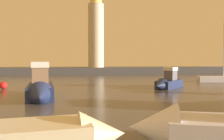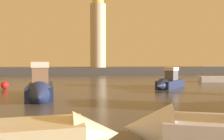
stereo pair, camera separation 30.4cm
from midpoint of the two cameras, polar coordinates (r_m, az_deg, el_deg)
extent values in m
plane|color=#4C4742|center=(28.65, 0.73, -3.73)|extent=(220.00, 220.00, 0.00)
cube|color=#423F3D|center=(54.55, -3.35, -0.13)|extent=(89.06, 6.71, 1.55)
cylinder|color=beige|center=(54.81, -4.32, 8.74)|extent=(3.80, 3.80, 15.36)
cylinder|color=#F2CC59|center=(56.49, -4.34, 17.59)|extent=(2.85, 2.85, 2.15)
cube|color=#1E284C|center=(19.22, -18.35, -5.16)|extent=(2.81, 5.78, 1.04)
cone|color=#1E284C|center=(15.99, -18.65, -6.44)|extent=(2.14, 2.04, 1.89)
cube|color=#8C6647|center=(19.86, -18.33, -1.41)|extent=(1.54, 1.93, 1.39)
cube|color=silver|center=(19.82, -18.37, 1.30)|extent=(1.70, 2.12, 0.49)
cone|color=silver|center=(8.27, 9.29, -14.60)|extent=(2.19, 2.27, 1.85)
cone|color=beige|center=(7.26, -3.67, -16.33)|extent=(1.63, 1.72, 1.56)
cube|color=#1E284C|center=(25.84, 14.29, -3.47)|extent=(4.37, 4.46, 0.86)
cone|color=#1E284C|center=(23.32, 11.79, -3.94)|extent=(2.01, 2.01, 1.47)
cube|color=#595960|center=(26.01, 14.53, -1.30)|extent=(1.75, 1.77, 1.07)
cube|color=silver|center=(25.98, 14.55, 0.29)|extent=(1.93, 1.94, 0.38)
cube|color=silver|center=(35.64, 25.60, -2.11)|extent=(6.14, 2.30, 0.83)
cylinder|color=#B7B7BC|center=(35.86, 26.59, 4.97)|extent=(0.12, 0.12, 8.02)
cylinder|color=#B7B7BC|center=(35.13, 24.09, 0.89)|extent=(3.28, 0.59, 0.09)
sphere|color=red|center=(26.68, -26.45, -3.54)|extent=(0.78, 0.78, 0.78)
camera|label=1|loc=(0.15, -90.42, -0.02)|focal=35.54mm
camera|label=2|loc=(0.15, 89.58, 0.02)|focal=35.54mm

